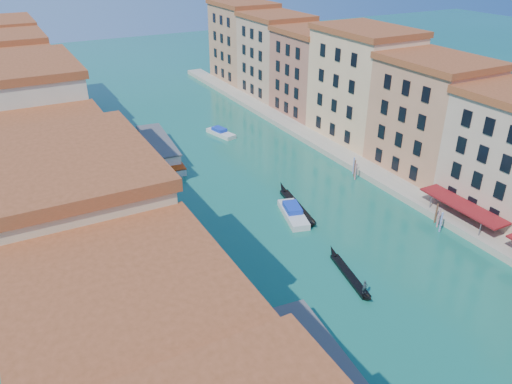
% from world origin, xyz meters
% --- Properties ---
extents(left_bank_palazzos, '(12.80, 128.40, 21.00)m').
position_xyz_m(left_bank_palazzos, '(-26.00, 64.68, 9.71)').
color(left_bank_palazzos, tan).
rests_on(left_bank_palazzos, ground).
extents(right_bank_palazzos, '(12.80, 128.40, 21.00)m').
position_xyz_m(right_bank_palazzos, '(30.00, 65.00, 9.75)').
color(right_bank_palazzos, '#984433').
rests_on(right_bank_palazzos, ground).
extents(quay, '(4.00, 140.00, 1.00)m').
position_xyz_m(quay, '(22.00, 65.00, 0.50)').
color(quay, '#A29983').
rests_on(quay, ground).
extents(mooring_poles_right, '(1.44, 54.24, 3.20)m').
position_xyz_m(mooring_poles_right, '(19.10, 28.80, 1.30)').
color(mooring_poles_right, '#582F1E').
rests_on(mooring_poles_right, ground).
extents(vaporetto_near, '(5.93, 18.70, 2.74)m').
position_xyz_m(vaporetto_near, '(-9.77, 25.73, 1.23)').
color(vaporetto_near, white).
rests_on(vaporetto_near, ground).
extents(vaporetto_far, '(6.62, 20.95, 3.06)m').
position_xyz_m(vaporetto_far, '(-6.28, 81.68, 1.38)').
color(vaporetto_far, silver).
rests_on(vaporetto_far, ground).
extents(gondola_fore, '(2.98, 10.96, 2.20)m').
position_xyz_m(gondola_fore, '(1.70, 36.64, 0.37)').
color(gondola_fore, black).
rests_on(gondola_fore, ground).
extents(gondola_far, '(3.21, 13.49, 1.92)m').
position_xyz_m(gondola_far, '(5.16, 53.65, 0.39)').
color(gondola_far, black).
rests_on(gondola_far, ground).
extents(motorboat_mid, '(4.43, 8.21, 1.62)m').
position_xyz_m(motorboat_mid, '(3.32, 51.55, 0.63)').
color(motorboat_mid, silver).
rests_on(motorboat_mid, ground).
extents(motorboat_far, '(3.74, 7.16, 1.42)m').
position_xyz_m(motorboat_far, '(7.78, 85.71, 0.55)').
color(motorboat_far, silver).
rests_on(motorboat_far, ground).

